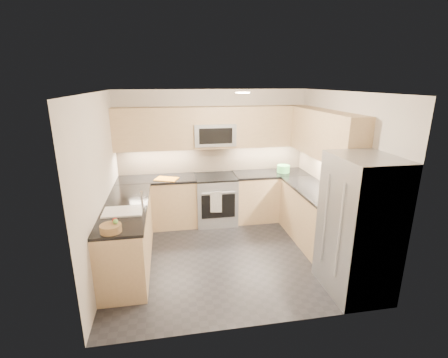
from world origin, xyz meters
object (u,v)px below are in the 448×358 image
microwave (214,134)px  utensil_bowl (283,169)px  gas_range (216,200)px  refrigerator (359,227)px  cutting_board (166,179)px  fruit_basket (111,228)px

microwave → utensil_bowl: (1.34, -0.12, -0.69)m
gas_range → microwave: (0.00, 0.12, 1.24)m
refrigerator → utensil_bowl: size_ratio=7.37×
utensil_bowl → cutting_board: (-2.24, -0.08, -0.06)m
cutting_board → fruit_basket: 2.15m
refrigerator → fruit_basket: size_ratio=7.20×
microwave → refrigerator: size_ratio=0.42×
microwave → cutting_board: size_ratio=1.93×
gas_range → utensil_bowl: bearing=0.1°
microwave → utensil_bowl: microwave is taller
cutting_board → gas_range: bearing=4.9°
refrigerator → cutting_board: (-2.36, 2.35, 0.05)m
microwave → utensil_bowl: bearing=-5.2°
gas_range → microwave: bearing=90.0°
microwave → fruit_basket: (-1.56, -2.25, -0.71)m
cutting_board → utensil_bowl: bearing=2.1°
microwave → refrigerator: (1.45, -2.55, -0.80)m
utensil_bowl → fruit_basket: size_ratio=0.98×
cutting_board → fruit_basket: size_ratio=1.57×
fruit_basket → gas_range: bearing=53.7°
cutting_board → fruit_basket: bearing=-107.7°
gas_range → cutting_board: (-0.91, -0.08, 0.49)m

